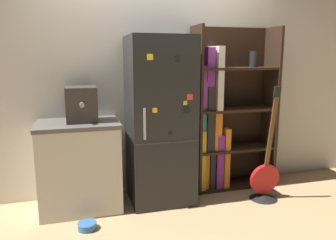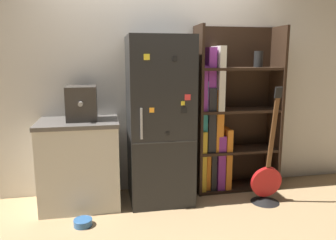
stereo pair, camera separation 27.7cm
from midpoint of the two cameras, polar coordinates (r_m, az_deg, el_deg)
name	(u,v)px [view 2 (the right image)]	position (r m, az deg, el deg)	size (l,w,h in m)	color
ground_plane	(162,203)	(3.59, 1.26, -14.33)	(16.00, 16.00, 0.00)	tan
wall_back	(154,78)	(3.72, -0.23, 7.34)	(8.00, 0.05, 2.60)	silver
refrigerator	(160,120)	(3.45, 0.82, -0.10)	(0.65, 0.64, 1.74)	black
bookshelf	(223,120)	(3.84, 11.68, 0.04)	(0.97, 0.36, 1.87)	black
kitchen_counter	(80,163)	(3.50, -12.85, -7.33)	(0.80, 0.61, 0.90)	beige
espresso_machine	(82,103)	(3.38, -12.53, 2.87)	(0.30, 0.38, 0.34)	#38332D
guitar	(266,187)	(3.73, 18.81, -10.98)	(0.34, 0.30, 1.25)	black
pet_bowl	(83,222)	(3.22, -12.12, -17.05)	(0.17, 0.17, 0.06)	#3366A5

